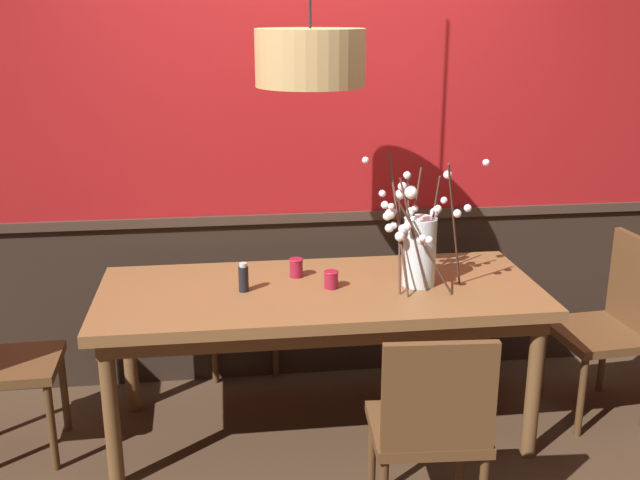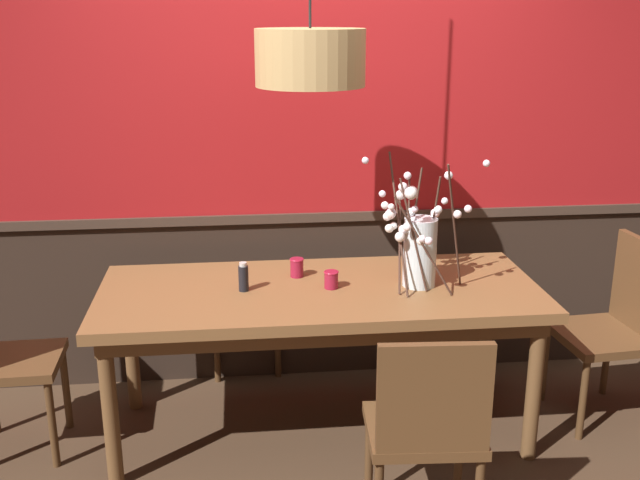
# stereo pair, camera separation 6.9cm
# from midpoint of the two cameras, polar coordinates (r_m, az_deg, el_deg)

# --- Properties ---
(ground_plane) EXTENTS (24.00, 24.00, 0.00)m
(ground_plane) POSITION_cam_midpoint_polar(r_m,az_deg,el_deg) (3.90, 0.52, -14.28)
(ground_plane) COLOR #422D1E
(back_wall) EXTENTS (5.96, 0.14, 2.98)m
(back_wall) POSITION_cam_midpoint_polar(r_m,az_deg,el_deg) (4.05, -0.59, 9.32)
(back_wall) COLOR #2D2119
(back_wall) RESTS_ON ground
(dining_table) EXTENTS (2.09, 0.86, 0.77)m
(dining_table) POSITION_cam_midpoint_polar(r_m,az_deg,el_deg) (3.59, 0.55, -4.92)
(dining_table) COLOR brown
(dining_table) RESTS_ON ground
(chair_far_side_left) EXTENTS (0.44, 0.46, 0.88)m
(chair_far_side_left) POSITION_cam_midpoint_polar(r_m,az_deg,el_deg) (4.43, -5.50, -3.27)
(chair_far_side_left) COLOR brown
(chair_far_side_left) RESTS_ON ground
(chair_near_side_right) EXTENTS (0.47, 0.42, 0.90)m
(chair_near_side_right) POSITION_cam_midpoint_polar(r_m,az_deg,el_deg) (2.99, 8.84, -13.76)
(chair_near_side_right) COLOR brown
(chair_near_side_right) RESTS_ON ground
(chair_head_east_end) EXTENTS (0.46, 0.49, 0.94)m
(chair_head_east_end) POSITION_cam_midpoint_polar(r_m,az_deg,el_deg) (4.11, 22.09, -5.75)
(chair_head_east_end) COLOR brown
(chair_head_east_end) RESTS_ON ground
(vase_with_blossoms) EXTENTS (0.55, 0.35, 0.64)m
(vase_with_blossoms) POSITION_cam_midpoint_polar(r_m,az_deg,el_deg) (3.55, 8.05, -0.50)
(vase_with_blossoms) COLOR silver
(vase_with_blossoms) RESTS_ON dining_table
(candle_holder_nearer_center) EXTENTS (0.07, 0.07, 0.09)m
(candle_holder_nearer_center) POSITION_cam_midpoint_polar(r_m,az_deg,el_deg) (3.69, -1.24, -2.11)
(candle_holder_nearer_center) COLOR maroon
(candle_holder_nearer_center) RESTS_ON dining_table
(candle_holder_nearer_edge) EXTENTS (0.07, 0.07, 0.08)m
(candle_holder_nearer_edge) POSITION_cam_midpoint_polar(r_m,az_deg,el_deg) (3.54, 1.42, -3.03)
(candle_holder_nearer_edge) COLOR maroon
(candle_holder_nearer_edge) RESTS_ON dining_table
(condiment_bottle) EXTENTS (0.05, 0.05, 0.14)m
(condiment_bottle) POSITION_cam_midpoint_polar(r_m,az_deg,el_deg) (3.51, -5.29, -2.85)
(condiment_bottle) COLOR black
(condiment_bottle) RESTS_ON dining_table
(pendant_lamp) EXTENTS (0.48, 0.48, 1.27)m
(pendant_lamp) POSITION_cam_midpoint_polar(r_m,az_deg,el_deg) (3.32, -0.13, 13.72)
(pendant_lamp) COLOR tan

